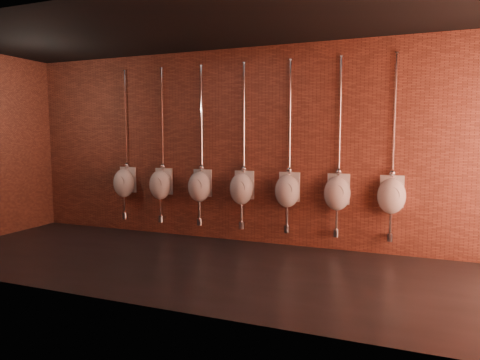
# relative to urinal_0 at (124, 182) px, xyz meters

# --- Properties ---
(ground) EXTENTS (8.50, 8.50, 0.00)m
(ground) POSITION_rel_urinal_0_xyz_m (2.38, -1.36, -0.92)
(ground) COLOR black
(ground) RESTS_ON ground
(room_shell) EXTENTS (8.54, 3.04, 3.22)m
(room_shell) POSITION_rel_urinal_0_xyz_m (2.38, -1.36, 1.09)
(room_shell) COLOR black
(room_shell) RESTS_ON ground
(urinal_0) EXTENTS (0.41, 0.36, 2.72)m
(urinal_0) POSITION_rel_urinal_0_xyz_m (0.00, 0.00, 0.00)
(urinal_0) COLOR white
(urinal_0) RESTS_ON ground
(urinal_1) EXTENTS (0.41, 0.36, 2.72)m
(urinal_1) POSITION_rel_urinal_0_xyz_m (0.77, 0.00, 0.00)
(urinal_1) COLOR white
(urinal_1) RESTS_ON ground
(urinal_2) EXTENTS (0.41, 0.36, 2.72)m
(urinal_2) POSITION_rel_urinal_0_xyz_m (1.55, 0.00, 0.00)
(urinal_2) COLOR white
(urinal_2) RESTS_ON ground
(urinal_3) EXTENTS (0.41, 0.36, 2.72)m
(urinal_3) POSITION_rel_urinal_0_xyz_m (2.32, 0.00, 0.00)
(urinal_3) COLOR white
(urinal_3) RESTS_ON ground
(urinal_4) EXTENTS (0.41, 0.36, 2.72)m
(urinal_4) POSITION_rel_urinal_0_xyz_m (3.10, 0.00, 0.00)
(urinal_4) COLOR white
(urinal_4) RESTS_ON ground
(urinal_5) EXTENTS (0.41, 0.36, 2.72)m
(urinal_5) POSITION_rel_urinal_0_xyz_m (3.87, 0.00, 0.00)
(urinal_5) COLOR white
(urinal_5) RESTS_ON ground
(urinal_6) EXTENTS (0.41, 0.36, 2.72)m
(urinal_6) POSITION_rel_urinal_0_xyz_m (4.65, 0.00, 0.00)
(urinal_6) COLOR white
(urinal_6) RESTS_ON ground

